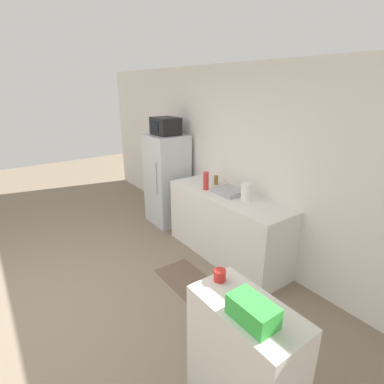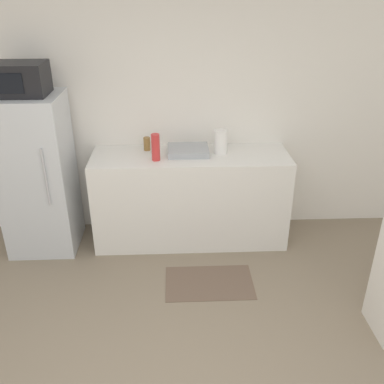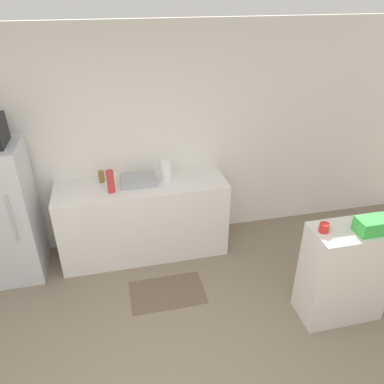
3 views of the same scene
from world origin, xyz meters
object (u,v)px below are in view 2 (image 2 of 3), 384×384
(microwave, at_px, (20,79))
(paper_towel_roll, at_px, (221,142))
(bottle_short, at_px, (147,144))
(bottle_tall, at_px, (156,147))
(refrigerator, at_px, (37,175))

(microwave, relative_size, paper_towel_roll, 1.96)
(bottle_short, bearing_deg, bottle_tall, -70.04)
(bottle_tall, bearing_deg, bottle_short, 109.96)
(microwave, height_order, paper_towel_roll, microwave)
(bottle_short, height_order, paper_towel_roll, paper_towel_roll)
(microwave, bearing_deg, paper_towel_roll, 3.30)
(microwave, relative_size, bottle_tall, 1.76)
(refrigerator, relative_size, microwave, 3.45)
(bottle_tall, bearing_deg, refrigerator, 177.27)
(bottle_short, xyz_separation_m, paper_towel_roll, (0.72, -0.11, 0.05))
(microwave, distance_m, paper_towel_roll, 1.89)
(bottle_tall, bearing_deg, microwave, 177.33)
(microwave, xyz_separation_m, paper_towel_roll, (1.77, 0.10, -0.64))
(microwave, relative_size, bottle_short, 3.42)
(refrigerator, xyz_separation_m, bottle_short, (1.05, 0.21, 0.23))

